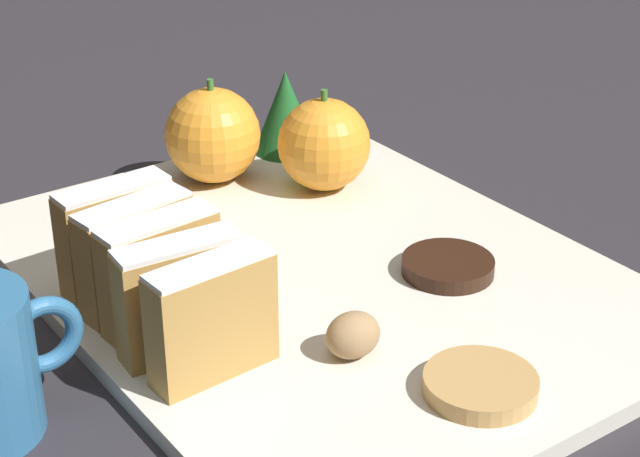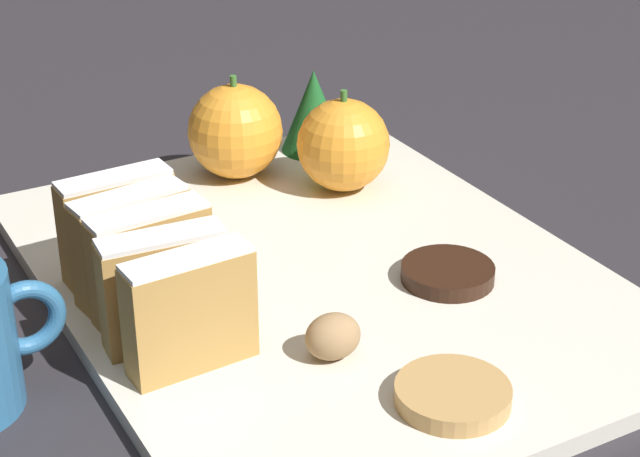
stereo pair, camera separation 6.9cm
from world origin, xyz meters
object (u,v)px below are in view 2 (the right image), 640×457
at_px(orange_near, 343,145).
at_px(walnut, 333,336).
at_px(orange_far, 235,131).
at_px(chocolate_cookie, 448,273).

xyz_separation_m(orange_near, walnut, (-0.12, -0.20, -0.02)).
height_order(orange_near, orange_far, orange_far).
height_order(orange_far, chocolate_cookie, orange_far).
distance_m(orange_near, walnut, 0.23).
bearing_deg(walnut, orange_far, 76.84).
relative_size(orange_far, walnut, 2.46).
bearing_deg(walnut, orange_near, 58.41).
xyz_separation_m(walnut, chocolate_cookie, (0.11, 0.04, -0.01)).
bearing_deg(orange_far, orange_near, -45.05).
xyz_separation_m(orange_far, chocolate_cookie, (0.05, -0.22, -0.03)).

